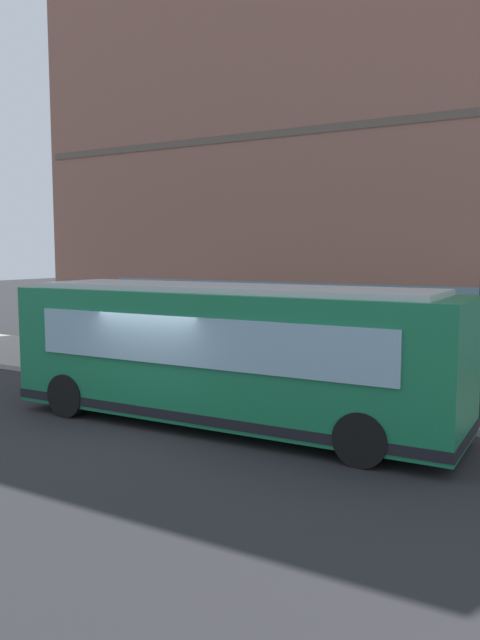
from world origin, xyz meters
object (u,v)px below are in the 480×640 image
object	(u,v)px
pedestrian_near_building_entrance	(92,325)
pedestrian_by_light_pole	(227,347)
newspaper_vending_box	(446,387)
pedestrian_walking_along_curb	(185,342)
pedestrian_near_hydrant	(366,353)
city_bus_nearside	(227,355)

from	to	relation	value
pedestrian_near_building_entrance	pedestrian_by_light_pole	world-z (taller)	pedestrian_by_light_pole
pedestrian_by_light_pole	newspaper_vending_box	xyz separation A→B (m)	(0.43, -5.86, -0.54)
pedestrian_walking_along_curb	newspaper_vending_box	xyz separation A→B (m)	(-0.29, -7.80, -0.44)
pedestrian_walking_along_curb	pedestrian_near_building_entrance	xyz separation A→B (m)	(1.44, 5.21, 0.08)
pedestrian_near_building_entrance	pedestrian_near_hydrant	distance (m)	10.81
pedestrian_near_building_entrance	pedestrian_near_hydrant	world-z (taller)	pedestrian_near_hydrant
newspaper_vending_box	pedestrian_near_building_entrance	bearing A→B (deg)	82.42
pedestrian_by_light_pole	newspaper_vending_box	world-z (taller)	pedestrian_by_light_pole
pedestrian_by_light_pole	pedestrian_near_hydrant	size ratio (longest dim) A/B	1.01
pedestrian_near_building_entrance	newspaper_vending_box	bearing A→B (deg)	-97.58
pedestrian_walking_along_curb	pedestrian_near_building_entrance	size ratio (longest dim) A/B	0.93
city_bus_nearside	pedestrian_by_light_pole	size ratio (longest dim) A/B	5.86
pedestrian_near_hydrant	newspaper_vending_box	size ratio (longest dim) A/B	1.90
city_bus_nearside	pedestrian_by_light_pole	bearing A→B (deg)	32.31
newspaper_vending_box	city_bus_nearside	bearing A→B (deg)	133.86
pedestrian_near_hydrant	pedestrian_walking_along_curb	bearing A→B (deg)	94.59
pedestrian_by_light_pole	pedestrian_near_hydrant	distance (m)	3.80
city_bus_nearside	pedestrian_by_light_pole	distance (m)	3.85
city_bus_nearside	pedestrian_near_hydrant	bearing A→B (deg)	-19.59
pedestrian_near_building_entrance	pedestrian_by_light_pole	bearing A→B (deg)	-106.86
pedestrian_by_light_pole	pedestrian_near_hydrant	xyz separation A→B (m)	(1.17, -3.61, -0.01)
city_bus_nearside	pedestrian_walking_along_curb	distance (m)	5.64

